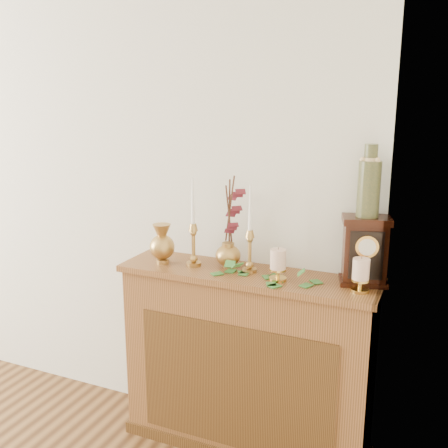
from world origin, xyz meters
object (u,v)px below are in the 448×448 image
at_px(candlestick_center, 250,244).
at_px(mantel_clock, 365,251).
at_px(bud_vase, 162,244).
at_px(ceramic_vase, 369,185).
at_px(ginger_jar, 233,225).
at_px(candlestick_left, 193,238).

height_order(candlestick_center, mantel_clock, candlestick_center).
bearing_deg(candlestick_center, mantel_clock, 6.35).
relative_size(bud_vase, mantel_clock, 0.66).
bearing_deg(ceramic_vase, ginger_jar, 179.93).
distance_m(ginger_jar, ceramic_vase, 0.67).
relative_size(ginger_jar, mantel_clock, 1.49).
bearing_deg(candlestick_left, ginger_jar, 25.63).
distance_m(candlestick_left, ceramic_vase, 0.85).
height_order(ginger_jar, mantel_clock, ginger_jar).
height_order(candlestick_left, candlestick_center, candlestick_left).
distance_m(candlestick_left, candlestick_center, 0.28).
bearing_deg(candlestick_center, candlestick_left, -175.56).
height_order(bud_vase, ginger_jar, ginger_jar).
bearing_deg(ginger_jar, mantel_clock, -0.32).
distance_m(candlestick_left, ginger_jar, 0.20).
bearing_deg(ceramic_vase, candlestick_center, -173.34).
relative_size(bud_vase, ginger_jar, 0.44).
distance_m(ginger_jar, mantel_clock, 0.63).
bearing_deg(mantel_clock, candlestick_left, 170.16).
distance_m(candlestick_center, mantel_clock, 0.52).
xyz_separation_m(ginger_jar, ceramic_vase, (0.62, -0.00, 0.24)).
bearing_deg(mantel_clock, bud_vase, 170.97).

